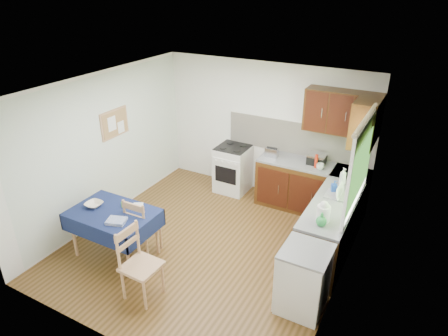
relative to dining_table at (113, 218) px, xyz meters
The scene contains 33 objects.
floor 1.53m from the dining_table, 37.72° to the left, with size 4.20×4.20×0.00m, color #493213.
ceiling 2.32m from the dining_table, 37.72° to the left, with size 4.00×4.20×0.02m, color white.
wall_back 3.20m from the dining_table, 69.59° to the left, with size 4.00×0.02×2.50m, color white.
wall_front 1.77m from the dining_table, 48.77° to the right, with size 4.00×0.02×2.50m, color white.
wall_left 1.38m from the dining_table, 136.79° to the left, with size 0.02×4.20×2.50m, color silver.
wall_right 3.27m from the dining_table, 15.32° to the left, with size 0.02×4.20×2.50m, color white.
base_cabinets 3.24m from the dining_table, 40.63° to the left, with size 1.90×2.30×0.86m.
worktop_back 3.42m from the dining_table, 50.97° to the left, with size 1.90×0.60×0.04m, color slate.
worktop_right 3.18m from the dining_table, 28.18° to the left, with size 0.60×1.70×0.04m, color slate.
worktop_corner 3.86m from the dining_table, 43.44° to the left, with size 0.60×0.60×0.04m, color slate.
splashback 3.46m from the dining_table, 59.23° to the left, with size 2.70×0.02×0.60m, color silver.
upper_cabinets 3.92m from the dining_table, 45.29° to the left, with size 1.20×0.85×0.70m.
stove 2.72m from the dining_table, 77.29° to the left, with size 0.60×0.61×0.92m.
window 3.58m from the dining_table, 26.78° to the left, with size 0.04×1.48×1.26m.
fridge 2.82m from the dining_table, ahead, with size 0.58×0.60×0.89m.
corkboard 1.73m from the dining_table, 127.26° to the left, with size 0.04×0.62×0.47m.
dining_table is the anchor object (origin of this frame).
chair_far 0.42m from the dining_table, 33.03° to the left, with size 0.43×0.43×0.96m.
chair_near 1.00m from the dining_table, 30.07° to the right, with size 0.46×0.46×1.01m.
toaster 2.98m from the dining_table, 61.97° to the left, with size 0.23×0.14×0.18m.
sandwich_press 3.49m from the dining_table, 50.96° to the left, with size 0.30×0.26×0.17m.
sauce_bottle 3.40m from the dining_table, 48.83° to the left, with size 0.05×0.05×0.23m, color red.
yellow_packet 3.55m from the dining_table, 50.29° to the left, with size 0.12×0.08×0.16m, color gold.
dish_rack 3.33m from the dining_table, 31.71° to the left, with size 0.40×0.30×0.19m.
kettle 2.98m from the dining_table, 19.66° to the left, with size 0.18×0.18×0.30m.
cup 3.42m from the dining_table, 47.39° to the left, with size 0.13×0.13×0.10m, color silver.
soap_bottle_a 3.53m from the dining_table, 38.16° to the left, with size 0.10×0.10×0.27m, color silver.
soap_bottle_b 3.30m from the dining_table, 34.21° to the left, with size 0.08×0.09×0.19m, color blue.
soap_bottle_c 2.95m from the dining_table, 17.41° to the left, with size 0.14×0.14×0.18m, color green.
plate_bowl 0.37m from the dining_table, behind, with size 0.25×0.25×0.06m, color beige.
book 0.32m from the dining_table, 55.26° to the left, with size 0.15×0.20×0.02m, color white.
spice_jar 0.23m from the dining_table, 76.43° to the left, with size 0.04×0.04×0.08m, color green.
tea_towel 0.33m from the dining_table, 36.29° to the right, with size 0.26×0.20×0.05m, color navy.
Camera 1 is at (2.67, -4.39, 3.82)m, focal length 32.00 mm.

